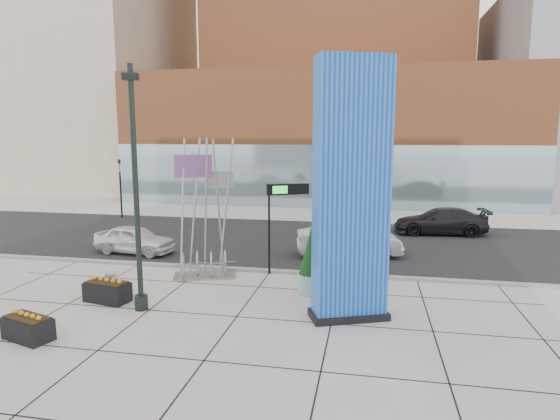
% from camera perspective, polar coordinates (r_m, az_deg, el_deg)
% --- Properties ---
extents(ground, '(160.00, 160.00, 0.00)m').
position_cam_1_polar(ground, '(16.50, -7.71, -11.25)').
color(ground, '#9E9991').
rests_on(ground, ground).
extents(street_asphalt, '(80.00, 12.00, 0.02)m').
position_cam_1_polar(street_asphalt, '(25.79, -0.61, -3.70)').
color(street_asphalt, black).
rests_on(street_asphalt, ground).
extents(curb_edge, '(80.00, 0.30, 0.12)m').
position_cam_1_polar(curb_edge, '(20.12, -4.06, -7.26)').
color(curb_edge, gray).
rests_on(curb_edge, ground).
extents(tower_podium, '(34.00, 10.00, 11.00)m').
position_cam_1_polar(tower_podium, '(41.84, 5.47, 8.73)').
color(tower_podium, '#A95931').
rests_on(tower_podium, ground).
extents(tower_glass_front, '(34.00, 0.60, 5.00)m').
position_cam_1_polar(tower_glass_front, '(37.20, 4.68, 4.08)').
color(tower_glass_front, '#8CA5B2').
rests_on(tower_glass_front, ground).
extents(building_beige_left, '(18.00, 20.00, 34.00)m').
position_cam_1_polar(building_beige_left, '(58.80, -22.53, 19.47)').
color(building_beige_left, gray).
rests_on(building_beige_left, ground).
extents(blue_pylon, '(2.63, 1.87, 8.02)m').
position_cam_1_polar(blue_pylon, '(14.36, 8.67, 1.65)').
color(blue_pylon, '#0C3FB4').
rests_on(blue_pylon, ground).
extents(lamp_post, '(0.53, 0.43, 7.89)m').
position_cam_1_polar(lamp_post, '(15.69, -17.04, -0.42)').
color(lamp_post, black).
rests_on(lamp_post, ground).
extents(public_art_sculpture, '(2.75, 1.97, 5.64)m').
position_cam_1_polar(public_art_sculpture, '(19.21, -9.21, -3.76)').
color(public_art_sculpture, '#A4A6A8').
rests_on(public_art_sculpture, ground).
extents(concrete_bollard, '(0.40, 0.40, 0.77)m').
position_cam_1_polar(concrete_bollard, '(18.29, -19.90, -8.40)').
color(concrete_bollard, gray).
rests_on(concrete_bollard, ground).
extents(overhead_street_sign, '(1.67, 0.87, 3.75)m').
position_cam_1_polar(overhead_street_sign, '(18.91, 0.54, 1.51)').
color(overhead_street_sign, black).
rests_on(overhead_street_sign, ground).
extents(round_planter_east, '(0.95, 0.95, 2.37)m').
position_cam_1_polar(round_planter_east, '(18.81, 9.30, -5.16)').
color(round_planter_east, '#8BBBBA').
rests_on(round_planter_east, ground).
extents(round_planter_mid, '(0.93, 0.93, 2.32)m').
position_cam_1_polar(round_planter_mid, '(17.13, 5.72, -6.58)').
color(round_planter_mid, '#8BBBBA').
rests_on(round_planter_mid, ground).
extents(round_planter_west, '(1.02, 1.02, 2.56)m').
position_cam_1_polar(round_planter_west, '(17.16, 3.89, -6.14)').
color(round_planter_west, '#8BBBBA').
rests_on(round_planter_west, ground).
extents(box_planter_north, '(1.67, 1.06, 0.85)m').
position_cam_1_polar(box_planter_north, '(17.50, -20.31, -9.19)').
color(box_planter_north, black).
rests_on(box_planter_north, ground).
extents(box_planter_south, '(1.60, 1.13, 0.80)m').
position_cam_1_polar(box_planter_south, '(15.34, -28.38, -12.43)').
color(box_planter_south, black).
rests_on(box_planter_south, ground).
extents(car_white_west, '(4.14, 2.06, 1.36)m').
position_cam_1_polar(car_white_west, '(23.95, -17.30, -3.47)').
color(car_white_west, white).
rests_on(car_white_west, ground).
extents(car_silver_mid, '(5.13, 2.63, 1.61)m').
position_cam_1_polar(car_silver_mid, '(22.45, 8.38, -3.64)').
color(car_silver_mid, '#A7A8AF').
rests_on(car_silver_mid, ground).
extents(car_dark_east, '(5.41, 2.53, 1.53)m').
position_cam_1_polar(car_dark_east, '(28.84, 18.97, -1.31)').
color(car_dark_east, black).
rests_on(car_dark_east, ground).
extents(traffic_signal, '(0.15, 0.18, 4.10)m').
position_cam_1_polar(traffic_signal, '(34.36, -18.88, 2.88)').
color(traffic_signal, black).
rests_on(traffic_signal, ground).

